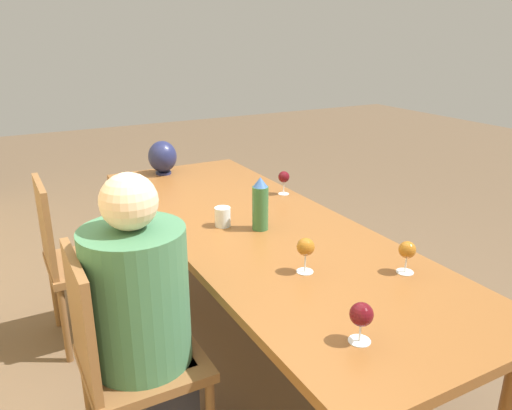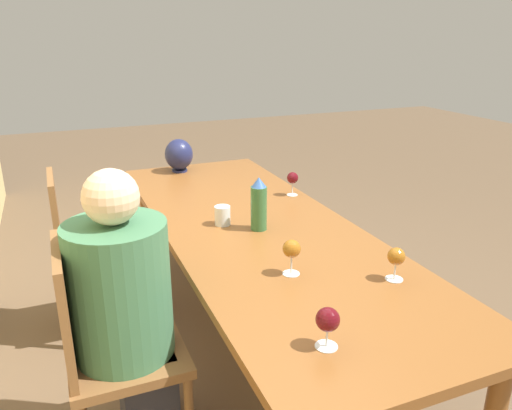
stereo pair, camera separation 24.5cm
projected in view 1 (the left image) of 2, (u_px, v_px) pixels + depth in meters
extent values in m
plane|color=brown|center=(259.00, 350.00, 2.70)|extent=(14.00, 14.00, 0.00)
cube|color=brown|center=(259.00, 230.00, 2.47)|extent=(2.57, 0.90, 0.04)
cylinder|color=brown|center=(224.00, 213.00, 3.73)|extent=(0.07, 0.07, 0.69)
cylinder|color=brown|center=(131.00, 230.00, 3.41)|extent=(0.07, 0.07, 0.69)
cylinder|color=#336638|center=(260.00, 208.00, 2.39)|extent=(0.08, 0.08, 0.21)
cone|color=#33599E|center=(260.00, 182.00, 2.34)|extent=(0.07, 0.07, 0.05)
cylinder|color=silver|center=(223.00, 217.00, 2.44)|extent=(0.08, 0.08, 0.10)
cylinder|color=#1E234C|center=(163.00, 173.00, 3.35)|extent=(0.10, 0.10, 0.01)
ellipsoid|color=#1E234C|center=(162.00, 157.00, 3.31)|extent=(0.19, 0.19, 0.21)
cylinder|color=silver|center=(359.00, 341.00, 1.55)|extent=(0.07, 0.07, 0.00)
cylinder|color=silver|center=(360.00, 332.00, 1.54)|extent=(0.01, 0.01, 0.06)
sphere|color=#510C14|center=(361.00, 314.00, 1.52)|extent=(0.07, 0.07, 0.07)
cylinder|color=silver|center=(284.00, 194.00, 2.93)|extent=(0.06, 0.06, 0.00)
cylinder|color=silver|center=(284.00, 188.00, 2.92)|extent=(0.01, 0.01, 0.07)
sphere|color=#510C14|center=(284.00, 177.00, 2.90)|extent=(0.07, 0.07, 0.07)
cylinder|color=silver|center=(405.00, 272.00, 1.99)|extent=(0.07, 0.07, 0.00)
cylinder|color=silver|center=(406.00, 264.00, 1.98)|extent=(0.01, 0.01, 0.07)
sphere|color=#995B19|center=(407.00, 250.00, 1.96)|extent=(0.07, 0.07, 0.07)
cylinder|color=silver|center=(305.00, 271.00, 1.99)|extent=(0.07, 0.07, 0.00)
cylinder|color=silver|center=(305.00, 263.00, 1.98)|extent=(0.01, 0.01, 0.08)
sphere|color=#995B19|center=(306.00, 247.00, 1.96)|extent=(0.07, 0.07, 0.07)
cube|color=brown|center=(143.00, 362.00, 1.89)|extent=(0.44, 0.44, 0.04)
cube|color=brown|center=(81.00, 319.00, 1.72)|extent=(0.40, 0.03, 0.46)
cylinder|color=brown|center=(177.00, 370.00, 2.21)|extent=(0.04, 0.04, 0.43)
cylinder|color=brown|center=(89.00, 398.00, 2.04)|extent=(0.04, 0.04, 0.43)
cube|color=brown|center=(91.00, 262.00, 2.71)|extent=(0.44, 0.44, 0.04)
cube|color=brown|center=(45.00, 226.00, 2.54)|extent=(0.40, 0.03, 0.46)
cylinder|color=brown|center=(138.00, 307.00, 2.72)|extent=(0.04, 0.04, 0.43)
cylinder|color=brown|center=(121.00, 278.00, 3.03)|extent=(0.04, 0.04, 0.43)
cylinder|color=brown|center=(65.00, 325.00, 2.55)|extent=(0.04, 0.04, 0.43)
cylinder|color=brown|center=(55.00, 293.00, 2.86)|extent=(0.04, 0.04, 0.43)
cube|color=#2D2D38|center=(163.00, 402.00, 1.99)|extent=(0.28, 0.21, 0.47)
cylinder|color=#3D704C|center=(137.00, 297.00, 1.80)|extent=(0.37, 0.37, 0.53)
sphere|color=beige|center=(129.00, 202.00, 1.68)|extent=(0.20, 0.20, 0.20)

